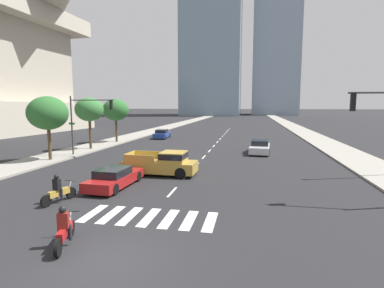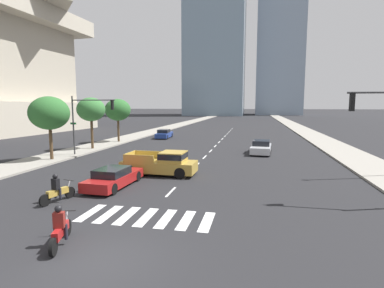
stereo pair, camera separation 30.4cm
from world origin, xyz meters
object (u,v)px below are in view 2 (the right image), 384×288
Objects in this scene: motorcycle_lead at (60,229)px; sedan_red_2 at (114,178)px; pickup_truck at (163,163)px; street_tree_third at (118,110)px; sedan_silver_1 at (261,147)px; street_tree_second at (91,110)px; motorcycle_third at (57,191)px; street_tree_nearest at (49,113)px; traffic_signal_far at (89,114)px; sedan_blue_0 at (164,134)px.

sedan_red_2 is (-1.67, 7.57, -0.03)m from motorcycle_lead.
street_tree_third is at bearing 124.97° from pickup_truck.
motorcycle_lead reaches higher than sedan_silver_1.
motorcycle_third is at bearing -65.51° from street_tree_second.
pickup_truck is at bearing -25.25° from sedan_red_2.
street_tree_nearest reaches higher than pickup_truck.
traffic_signal_far reaches higher than street_tree_third.
street_tree_second reaches higher than sedan_blue_0.
street_tree_nearest is 6.95m from street_tree_second.
sedan_blue_0 is at bearing 82.62° from traffic_signal_far.
sedan_blue_0 is at bearing 107.82° from pickup_truck.
sedan_blue_0 is 0.87× the size of street_tree_second.
sedan_blue_0 is 20.88m from street_tree_nearest.
street_tree_nearest is at bearing -125.45° from traffic_signal_far.
sedan_silver_1 is at bearing -16.77° from street_tree_third.
street_tree_second is (0.00, 6.95, 0.22)m from street_tree_nearest.
motorcycle_lead is 5.28m from motorcycle_third.
street_tree_second is at bearing 116.91° from traffic_signal_far.
sedan_blue_0 is (-6.95, 23.35, -0.21)m from pickup_truck.
motorcycle_third is 0.38× the size of street_tree_third.
street_tree_nearest is 0.99× the size of street_tree_third.
sedan_red_2 is (-8.98, -15.01, -0.06)m from sedan_silver_1.
street_tree_second is (-11.24, 10.18, 3.61)m from pickup_truck.
traffic_signal_far is 3.56m from street_tree_nearest.
pickup_truck reaches higher than sedan_blue_0.
sedan_silver_1 is 1.03× the size of sedan_red_2.
sedan_blue_0 is at bearing 71.96° from street_tree_second.
sedan_blue_0 is at bearing 13.11° from sedan_red_2.
street_tree_nearest is (-2.06, -2.89, 0.18)m from traffic_signal_far.
pickup_truck is 1.11× the size of sedan_red_2.
motorcycle_lead is 0.41× the size of pickup_truck.
motorcycle_third is 0.38× the size of street_tree_nearest.
street_tree_nearest is at bearing 164.30° from sedan_blue_0.
motorcycle_third is at bearing -25.28° from sedan_silver_1.
sedan_blue_0 is 0.88× the size of street_tree_nearest.
traffic_signal_far reaches higher than motorcycle_third.
motorcycle_lead is 24.38m from street_tree_second.
street_tree_second is (-10.96, 21.43, 3.84)m from motorcycle_lead.
motorcycle_lead is at bearing -13.53° from sedan_silver_1.
street_tree_third is (-9.29, 20.52, 3.73)m from sedan_red_2.
pickup_truck is (3.41, 7.00, 0.23)m from motorcycle_third.
street_tree_nearest is (-11.24, 3.23, 3.39)m from pickup_truck.
motorcycle_third is 19.27m from street_tree_second.
traffic_signal_far is at bearing 37.57° from motorcycle_third.
street_tree_third is at bearing 90.00° from street_tree_nearest.
street_tree_third is at bearing 100.88° from traffic_signal_far.
motorcycle_lead is 30.38m from street_tree_third.
motorcycle_lead reaches higher than sedan_blue_0.
sedan_red_2 is 17.13m from street_tree_second.
traffic_signal_far is at bearing 147.53° from pickup_truck.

